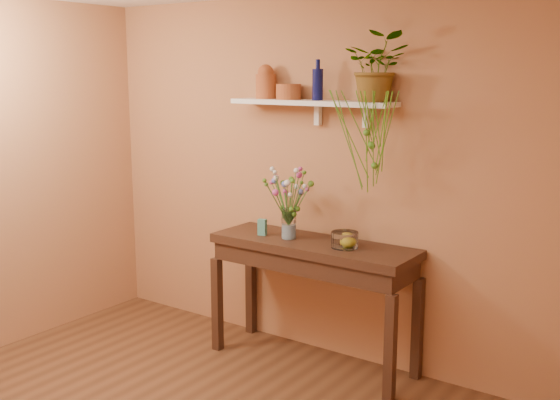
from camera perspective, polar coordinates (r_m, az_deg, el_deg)
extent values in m
cube|color=#A97043|center=(5.05, 2.94, 1.91)|extent=(4.00, 0.04, 2.70)
cube|color=#A97043|center=(2.45, 17.90, -8.47)|extent=(0.04, 4.00, 2.70)
cube|color=#3D2118|center=(4.84, 2.84, -3.94)|extent=(1.54, 0.49, 0.07)
cube|color=#3D2118|center=(4.86, 2.82, -5.06)|extent=(1.48, 0.46, 0.13)
cube|color=#3D2118|center=(5.25, -5.39, -8.86)|extent=(0.07, 0.07, 0.74)
cube|color=#3D2118|center=(4.50, 9.41, -12.44)|extent=(0.07, 0.07, 0.74)
cube|color=#3D2118|center=(5.56, -2.50, -7.66)|extent=(0.07, 0.07, 0.74)
cube|color=#3D2118|center=(4.86, 11.65, -10.70)|extent=(0.07, 0.07, 0.74)
cube|color=white|center=(4.86, 2.68, 8.31)|extent=(1.30, 0.24, 0.04)
cube|color=white|center=(4.94, 3.27, 7.28)|extent=(0.04, 0.05, 0.15)
cube|color=white|center=(4.74, 7.41, 7.05)|extent=(0.04, 0.05, 0.15)
cylinder|color=#9E4826|center=(5.12, -1.23, 9.68)|extent=(0.17, 0.17, 0.18)
sphere|color=#9E4826|center=(5.11, -1.23, 10.84)|extent=(0.12, 0.12, 0.12)
cylinder|color=#9E4826|center=(4.96, 0.73, 9.23)|extent=(0.19, 0.19, 0.11)
cylinder|color=#0B0E41|center=(4.81, 3.24, 9.81)|extent=(0.08, 0.08, 0.22)
cylinder|color=#0B0E41|center=(4.81, 3.26, 11.52)|extent=(0.03, 0.03, 0.07)
imported|color=#3E701A|center=(4.61, 8.35, 11.19)|extent=(0.52, 0.48, 0.47)
cylinder|color=#3E701A|center=(4.57, 5.71, 5.21)|extent=(0.23, 0.09, 0.66)
cylinder|color=#438716|center=(4.53, 7.99, 6.46)|extent=(0.11, 0.03, 0.45)
cylinder|color=#438716|center=(4.47, 8.52, 6.83)|extent=(0.14, 0.07, 0.38)
cylinder|color=#3E701A|center=(4.50, 6.84, 5.84)|extent=(0.21, 0.17, 0.55)
cylinder|color=#438716|center=(4.37, 8.88, 5.66)|extent=(0.14, 0.25, 0.54)
cylinder|color=#438716|center=(4.47, 8.27, 6.87)|extent=(0.05, 0.05, 0.37)
cylinder|color=#3E701A|center=(4.47, 7.37, 7.12)|extent=(0.01, 0.19, 0.34)
cylinder|color=#438716|center=(4.57, 5.91, 5.62)|extent=(0.27, 0.11, 0.60)
cylinder|color=#438716|center=(4.42, 8.87, 5.15)|extent=(0.17, 0.15, 0.63)
cylinder|color=#3E701A|center=(4.44, 7.97, 5.11)|extent=(0.04, 0.12, 0.64)
cylinder|color=#438716|center=(4.42, 8.69, 5.75)|extent=(0.16, 0.14, 0.54)
cylinder|color=#438716|center=(4.52, 7.22, 6.64)|extent=(0.06, 0.16, 0.42)
cylinder|color=#3E701A|center=(4.46, 9.12, 5.56)|extent=(0.20, 0.09, 0.57)
cylinder|color=#438716|center=(4.49, 7.65, 7.04)|extent=(0.02, 0.19, 0.35)
cylinder|color=#438716|center=(4.46, 7.73, 6.19)|extent=(0.13, 0.13, 0.48)
cylinder|color=#3E701A|center=(4.55, 5.93, 5.06)|extent=(0.16, 0.13, 0.68)
cylinder|color=#438716|center=(4.49, 7.39, 4.78)|extent=(0.10, 0.25, 0.70)
sphere|color=#3E701A|center=(4.44, 7.40, 5.72)|extent=(0.05, 0.05, 0.05)
sphere|color=#3E701A|center=(4.46, 8.07, 2.92)|extent=(0.05, 0.05, 0.05)
sphere|color=#3E701A|center=(4.49, 7.81, 4.70)|extent=(0.05, 0.05, 0.05)
sphere|color=#3E701A|center=(4.51, 7.86, 4.59)|extent=(0.05, 0.05, 0.05)
cylinder|color=white|center=(4.88, 0.76, -2.03)|extent=(0.11, 0.11, 0.22)
cylinder|color=silver|center=(4.90, 0.76, -2.69)|extent=(0.10, 0.10, 0.11)
cylinder|color=#386B28|center=(4.79, 0.19, -0.74)|extent=(0.01, 0.17, 0.26)
sphere|color=#B63A8A|center=(4.69, -0.40, 0.64)|extent=(0.05, 0.05, 0.05)
cylinder|color=#386B28|center=(4.82, 0.58, -0.37)|extent=(0.02, 0.08, 0.31)
sphere|color=#5668C2|center=(4.76, 0.39, 1.37)|extent=(0.05, 0.05, 0.05)
cylinder|color=#386B28|center=(4.75, 0.70, -0.35)|extent=(0.10, 0.17, 0.34)
sphere|color=silver|center=(4.63, 0.63, 1.46)|extent=(0.05, 0.05, 0.05)
cylinder|color=#386B28|center=(4.81, 0.81, -0.84)|extent=(0.07, 0.09, 0.24)
sphere|color=silver|center=(4.73, 0.87, 0.42)|extent=(0.04, 0.04, 0.04)
cylinder|color=#386B28|center=(4.81, 0.92, -0.24)|extent=(0.07, 0.06, 0.33)
sphere|color=#528329|center=(4.74, 1.08, 1.63)|extent=(0.04, 0.04, 0.04)
cylinder|color=#386B28|center=(4.78, 1.08, 0.18)|extent=(0.12, 0.08, 0.42)
sphere|color=silver|center=(4.69, 1.41, 2.53)|extent=(0.04, 0.04, 0.04)
cylinder|color=#386B28|center=(4.80, 1.42, 0.11)|extent=(0.14, 0.01, 0.40)
sphere|color=#3E701A|center=(4.73, 2.09, 2.36)|extent=(0.03, 0.03, 0.03)
cylinder|color=#386B28|center=(4.81, 1.19, 0.01)|extent=(0.10, 0.02, 0.38)
sphere|color=#B63A8A|center=(4.74, 1.64, 2.15)|extent=(0.05, 0.05, 0.05)
cylinder|color=#386B28|center=(4.83, 1.70, -0.35)|extent=(0.16, 0.05, 0.31)
sphere|color=#528329|center=(4.78, 2.66, 1.40)|extent=(0.05, 0.05, 0.05)
cylinder|color=#386B28|center=(4.85, 1.55, -0.59)|extent=(0.12, 0.08, 0.26)
sphere|color=#B63A8A|center=(4.83, 2.34, 0.90)|extent=(0.03, 0.03, 0.03)
cylinder|color=#386B28|center=(4.84, 1.25, 0.29)|extent=(0.08, 0.05, 0.41)
sphere|color=#B63A8A|center=(4.80, 1.74, 2.68)|extent=(0.03, 0.03, 0.03)
cylinder|color=#386B28|center=(4.87, 1.26, -0.68)|extent=(0.06, 0.08, 0.24)
sphere|color=#5668C2|center=(4.87, 1.76, 0.72)|extent=(0.04, 0.04, 0.04)
cylinder|color=#386B28|center=(4.88, 1.45, -0.44)|extent=(0.08, 0.11, 0.28)
sphere|color=silver|center=(4.87, 2.14, 1.18)|extent=(0.04, 0.04, 0.04)
cylinder|color=#386B28|center=(4.90, 1.29, -0.71)|extent=(0.04, 0.12, 0.22)
sphere|color=silver|center=(4.91, 1.82, 0.64)|extent=(0.05, 0.05, 0.05)
cylinder|color=#386B28|center=(4.90, 1.31, -0.28)|extent=(0.03, 0.14, 0.29)
sphere|color=#528329|center=(4.93, 1.86, 1.49)|extent=(0.03, 0.03, 0.03)
cylinder|color=#386B28|center=(4.91, 1.08, -0.45)|extent=(0.02, 0.13, 0.26)
sphere|color=silver|center=(4.94, 1.41, 1.15)|extent=(0.04, 0.04, 0.04)
cylinder|color=#386B28|center=(4.95, 0.87, -0.12)|extent=(0.10, 0.18, 0.31)
sphere|color=#3E701A|center=(5.02, 0.97, 1.78)|extent=(0.04, 0.04, 0.04)
cylinder|color=#386B28|center=(4.93, 0.62, -0.72)|extent=(0.10, 0.10, 0.21)
sphere|color=#B63A8A|center=(4.97, 0.49, 0.61)|extent=(0.05, 0.05, 0.05)
cylinder|color=#386B28|center=(4.90, 0.51, -0.30)|extent=(0.09, 0.06, 0.29)
sphere|color=#528329|center=(4.91, 0.26, 1.46)|extent=(0.04, 0.04, 0.04)
cylinder|color=#386B28|center=(4.92, 0.01, -0.25)|extent=(0.19, 0.06, 0.29)
sphere|color=#B63A8A|center=(4.97, -0.73, 1.53)|extent=(0.03, 0.03, 0.03)
cylinder|color=#386B28|center=(4.89, 0.20, -0.06)|extent=(0.13, 0.02, 0.33)
sphere|color=#B63A8A|center=(4.91, -0.36, 1.94)|extent=(0.05, 0.05, 0.05)
cylinder|color=#386B28|center=(4.87, 0.14, -0.21)|extent=(0.12, 0.03, 0.32)
sphere|color=#5668C2|center=(4.87, -0.48, 1.66)|extent=(0.04, 0.04, 0.04)
cylinder|color=#386B28|center=(4.85, 0.22, -0.10)|extent=(0.09, 0.05, 0.34)
sphere|color=silver|center=(4.83, -0.32, 1.90)|extent=(0.04, 0.04, 0.04)
cylinder|color=#386B28|center=(4.86, 0.05, 0.29)|extent=(0.12, 0.05, 0.40)
sphere|color=silver|center=(4.84, -0.67, 2.66)|extent=(0.04, 0.04, 0.04)
cylinder|color=#386B28|center=(4.83, -0.20, -0.38)|extent=(0.11, 0.14, 0.31)
sphere|color=#528329|center=(4.78, -1.18, 1.34)|extent=(0.03, 0.03, 0.03)
cylinder|color=#386B28|center=(4.83, 0.17, 0.13)|extent=(0.07, 0.09, 0.39)
sphere|color=silver|center=(4.78, -0.44, 2.39)|extent=(0.03, 0.03, 0.03)
cylinder|color=#386B28|center=(4.79, -0.27, -0.23)|extent=(0.08, 0.20, 0.35)
sphere|color=#3E701A|center=(4.71, -1.34, 1.67)|extent=(0.03, 0.03, 0.03)
cylinder|color=#386B28|center=(4.83, 0.59, -0.66)|extent=(0.01, 0.06, 0.26)
sphere|color=#B63A8A|center=(4.79, 0.41, 0.78)|extent=(0.03, 0.03, 0.03)
sphere|color=#3E701A|center=(4.75, 0.98, -0.81)|extent=(0.04, 0.04, 0.04)
sphere|color=#3E701A|center=(4.92, 0.18, -0.65)|extent=(0.04, 0.04, 0.04)
sphere|color=#3E701A|center=(4.84, 1.51, -0.76)|extent=(0.04, 0.04, 0.04)
sphere|color=#3E701A|center=(4.97, 1.02, -1.08)|extent=(0.04, 0.04, 0.04)
sphere|color=#3E701A|center=(4.91, 1.45, -0.78)|extent=(0.04, 0.04, 0.04)
sphere|color=#3E701A|center=(4.82, 1.21, -1.24)|extent=(0.04, 0.04, 0.04)
cylinder|color=white|center=(4.66, 5.55, -3.41)|extent=(0.19, 0.19, 0.11)
cylinder|color=white|center=(4.67, 5.54, -4.01)|extent=(0.18, 0.18, 0.01)
sphere|color=yellow|center=(4.67, 5.76, -3.55)|extent=(0.08, 0.08, 0.08)
cube|color=teal|center=(4.99, -1.53, -2.34)|extent=(0.07, 0.06, 0.12)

